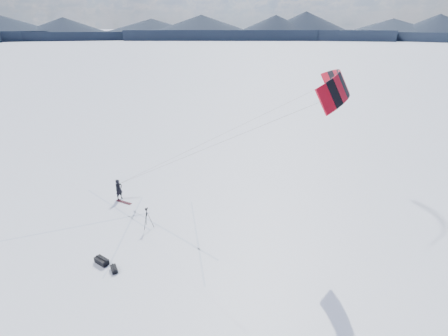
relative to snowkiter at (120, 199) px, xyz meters
The scene contains 9 objects.
ground 4.77m from the snowkiter, 54.32° to the right, with size 1800.00×1800.00×0.00m, color white.
horizon_hills 6.40m from the snowkiter, 54.32° to the right, with size 704.00×705.94×9.86m.
snow_tracks 4.41m from the snowkiter, 72.23° to the right, with size 13.93×10.25×0.01m.
snowkiter is the anchor object (origin of this frame).
snowboard 0.72m from the snowkiter, 26.25° to the right, with size 1.43×0.27×0.04m, color maroon.
tripod 5.14m from the snowkiter, 27.18° to the right, with size 0.72×0.65×1.52m.
gear_bag_a 7.76m from the snowkiter, 56.33° to the right, with size 0.95×0.56×0.40m.
gear_bag_b 8.56m from the snowkiter, 50.92° to the right, with size 0.70×0.63×0.29m.
power_kite 17.95m from the snowkiter, ahead, with size 16.18×5.80×9.24m.
Camera 1 is at (14.35, -13.23, 12.78)m, focal length 26.00 mm.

